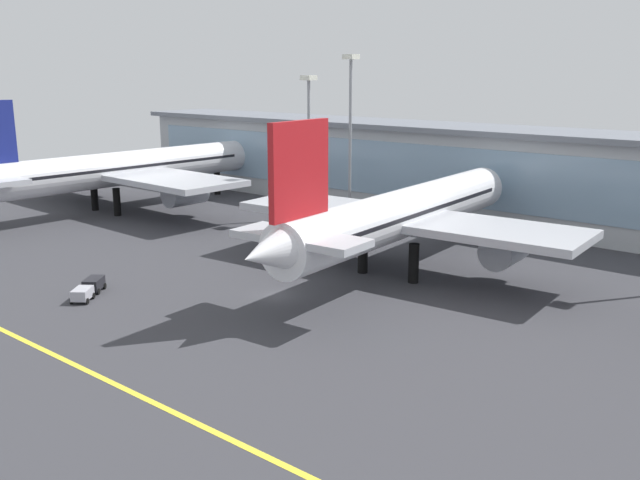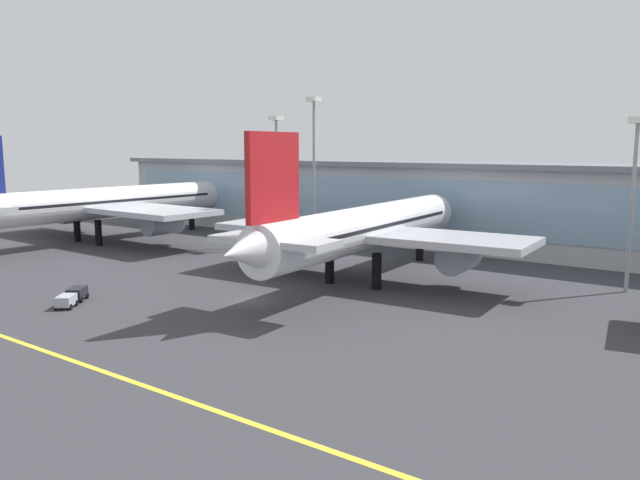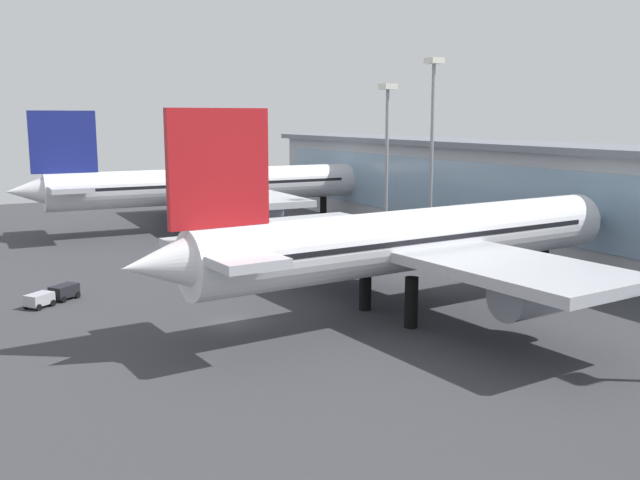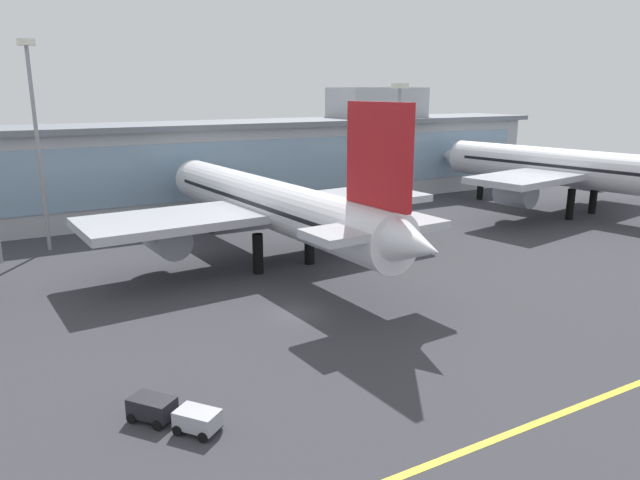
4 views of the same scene
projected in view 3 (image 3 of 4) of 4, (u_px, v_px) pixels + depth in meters
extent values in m
plane|color=#38383D|center=(230.00, 323.00, 59.21)|extent=(194.84, 194.84, 0.00)
cube|color=#ADB2B7|center=(611.00, 211.00, 80.04)|extent=(139.17, 12.00, 12.92)
cube|color=#84A3BC|center=(574.00, 209.00, 77.05)|extent=(133.61, 0.20, 8.27)
cube|color=slate|center=(615.00, 150.00, 78.86)|extent=(142.17, 14.00, 0.80)
cylinder|color=black|center=(185.00, 214.00, 109.85)|extent=(1.10, 1.10, 4.26)
cylinder|color=black|center=(197.00, 219.00, 104.24)|extent=(1.10, 1.10, 4.26)
cylinder|color=black|center=(323.00, 208.00, 117.16)|extent=(1.10, 1.10, 4.26)
cylinder|color=silver|center=(215.00, 185.00, 108.03)|extent=(6.84, 49.21, 5.32)
cone|color=silver|center=(363.00, 179.00, 119.73)|extent=(5.20, 4.94, 5.06)
cone|color=silver|center=(29.00, 191.00, 96.13)|extent=(4.70, 5.99, 4.52)
cube|color=#84A3BC|center=(344.00, 174.00, 117.98)|extent=(4.11, 3.85, 1.60)
cube|color=black|center=(215.00, 183.00, 107.96)|extent=(6.65, 41.36, 0.43)
cube|color=#B7BAC1|center=(215.00, 190.00, 108.14)|extent=(46.07, 13.19, 0.85)
cylinder|color=#999EA8|center=(201.00, 195.00, 120.53)|extent=(3.92, 6.49, 3.73)
cylinder|color=#999EA8|center=(258.00, 213.00, 98.06)|extent=(3.92, 6.49, 3.73)
cube|color=navy|center=(63.00, 142.00, 97.16)|extent=(0.91, 8.85, 8.52)
cube|color=#B7BAC1|center=(66.00, 187.00, 98.21)|extent=(14.79, 5.85, 0.68)
cylinder|color=black|center=(365.00, 287.00, 62.88)|extent=(1.10, 1.10, 4.21)
cylinder|color=black|center=(411.00, 302.00, 57.65)|extent=(1.10, 1.10, 4.21)
cylinder|color=black|center=(542.00, 268.00, 70.71)|extent=(1.10, 1.10, 4.21)
cylinder|color=white|center=(419.00, 239.00, 61.31)|extent=(8.15, 42.89, 5.26)
cone|color=white|center=(588.00, 219.00, 73.51)|extent=(5.31, 5.06, 5.00)
cone|color=white|center=(163.00, 264.00, 48.90)|extent=(4.85, 6.08, 4.47)
cube|color=#84A3BC|center=(568.00, 212.00, 71.60)|extent=(4.19, 3.94, 1.58)
cube|color=black|center=(419.00, 234.00, 61.24)|extent=(7.74, 36.09, 0.42)
cube|color=#B7BAC1|center=(419.00, 246.00, 61.42)|extent=(40.05, 12.89, 0.84)
cylinder|color=#999EA8|center=(359.00, 248.00, 71.75)|extent=(4.05, 5.78, 3.68)
cylinder|color=#999EA8|center=(530.00, 294.00, 53.45)|extent=(4.05, 5.78, 3.68)
cube|color=red|center=(219.00, 168.00, 50.14)|extent=(1.15, 7.70, 8.42)
cube|color=#B7BAC1|center=(221.00, 252.00, 51.18)|extent=(12.91, 5.54, 0.67)
cylinder|color=black|center=(65.00, 293.00, 67.87)|extent=(0.52, 0.60, 0.60)
cylinder|color=black|center=(78.00, 295.00, 67.27)|extent=(0.52, 0.60, 0.60)
cylinder|color=black|center=(51.00, 298.00, 66.23)|extent=(0.52, 0.60, 0.60)
cylinder|color=black|center=(64.00, 300.00, 65.63)|extent=(0.52, 0.60, 0.60)
cube|color=black|center=(64.00, 291.00, 66.65)|extent=(2.77, 2.98, 1.10)
cylinder|color=black|center=(40.00, 301.00, 65.01)|extent=(0.51, 0.59, 0.60)
cylinder|color=black|center=(53.00, 303.00, 64.41)|extent=(0.51, 0.59, 0.60)
cylinder|color=black|center=(26.00, 306.00, 63.49)|extent=(0.51, 0.59, 0.60)
cylinder|color=black|center=(39.00, 307.00, 62.90)|extent=(0.51, 0.59, 0.60)
cube|color=#A8A8B2|center=(39.00, 299.00, 63.87)|extent=(2.65, 2.82, 1.00)
cube|color=#2D2D33|center=(52.00, 299.00, 65.28)|extent=(0.44, 0.54, 0.08)
cylinder|color=gray|center=(431.00, 161.00, 86.57)|extent=(0.44, 0.44, 23.24)
cube|color=silver|center=(434.00, 61.00, 84.51)|extent=(1.80, 1.80, 0.70)
cylinder|color=gray|center=(386.00, 171.00, 89.95)|extent=(0.44, 0.44, 20.35)
cube|color=silver|center=(388.00, 87.00, 88.14)|extent=(1.80, 1.80, 0.70)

